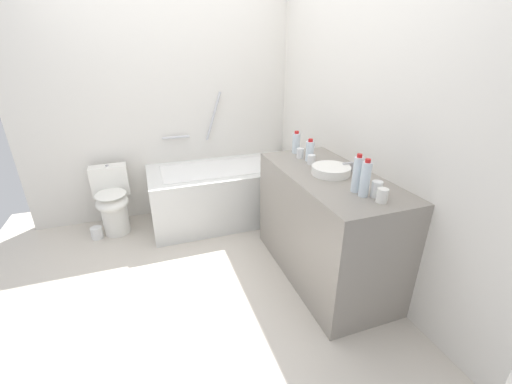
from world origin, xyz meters
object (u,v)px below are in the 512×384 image
object	(u,v)px
water_bottle_1	(357,174)
toilet_paper_roll	(97,233)
bathtub	(225,192)
toilet	(113,201)
sink_basin	(331,170)
drinking_glass_1	(300,153)
drinking_glass_3	(382,195)
water_bottle_0	(365,179)
water_bottle_3	(310,151)
drinking_glass_2	(377,189)
sink_faucet	(351,167)
drinking_glass_0	(311,160)
water_bottle_2	(296,143)

from	to	relation	value
water_bottle_1	toilet_paper_roll	xyz separation A→B (m)	(-1.84, 1.55, -0.95)
bathtub	toilet	world-z (taller)	bathtub
toilet	sink_basin	size ratio (longest dim) A/B	2.36
bathtub	toilet_paper_roll	bearing A→B (deg)	179.95
drinking_glass_1	drinking_glass_3	size ratio (longest dim) A/B	0.95
bathtub	toilet_paper_roll	world-z (taller)	bathtub
water_bottle_0	water_bottle_3	size ratio (longest dim) A/B	1.32
toilet	drinking_glass_1	distance (m)	1.95
water_bottle_3	drinking_glass_1	bearing A→B (deg)	112.00
drinking_glass_2	toilet_paper_roll	size ratio (longest dim) A/B	0.86
drinking_glass_2	sink_faucet	bearing A→B (deg)	74.80
drinking_glass_0	drinking_glass_1	bearing A→B (deg)	93.47
bathtub	drinking_glass_1	size ratio (longest dim) A/B	18.68
sink_basin	toilet	bearing A→B (deg)	141.70
toilet	toilet_paper_roll	bearing A→B (deg)	-64.40
drinking_glass_1	drinking_glass_3	distance (m)	0.96
drinking_glass_0	toilet	bearing A→B (deg)	146.89
sink_faucet	water_bottle_1	size ratio (longest dim) A/B	0.59
sink_basin	drinking_glass_2	bearing A→B (deg)	-83.04
water_bottle_2	sink_faucet	bearing A→B (deg)	-72.30
toilet	drinking_glass_2	world-z (taller)	drinking_glass_2
drinking_glass_0	toilet_paper_roll	size ratio (longest dim) A/B	0.65
water_bottle_3	drinking_glass_0	xyz separation A→B (m)	(-0.03, -0.08, -0.05)
bathtub	sink_faucet	distance (m)	1.53
water_bottle_0	toilet_paper_roll	size ratio (longest dim) A/B	2.05
water_bottle_2	sink_basin	bearing A→B (deg)	-89.14
toilet	water_bottle_1	size ratio (longest dim) A/B	2.66
drinking_glass_0	drinking_glass_2	xyz separation A→B (m)	(0.08, -0.70, 0.01)
water_bottle_0	sink_faucet	bearing A→B (deg)	65.20
bathtub	drinking_glass_3	bearing A→B (deg)	-72.18
drinking_glass_2	toilet_paper_roll	xyz separation A→B (m)	(-1.91, 1.66, -0.88)
sink_faucet	water_bottle_0	xyz separation A→B (m)	(-0.19, -0.41, 0.08)
drinking_glass_0	drinking_glass_2	distance (m)	0.70
sink_faucet	drinking_glass_1	bearing A→B (deg)	116.78
water_bottle_0	drinking_glass_0	size ratio (longest dim) A/B	3.14
sink_faucet	water_bottle_3	distance (m)	0.38
water_bottle_0	toilet_paper_roll	bearing A→B (deg)	138.57
water_bottle_3	drinking_glass_0	size ratio (longest dim) A/B	2.38
drinking_glass_2	drinking_glass_3	world-z (taller)	drinking_glass_2
water_bottle_1	water_bottle_3	bearing A→B (deg)	88.56
drinking_glass_0	bathtub	bearing A→B (deg)	117.06
drinking_glass_1	toilet_paper_roll	distance (m)	2.17
water_bottle_1	water_bottle_3	size ratio (longest dim) A/B	1.37
sink_faucet	drinking_glass_3	world-z (taller)	drinking_glass_3
drinking_glass_3	toilet_paper_roll	distance (m)	2.72
sink_faucet	sink_basin	bearing A→B (deg)	-180.00
drinking_glass_1	drinking_glass_3	bearing A→B (deg)	-85.44
water_bottle_0	water_bottle_3	distance (m)	0.74
toilet	drinking_glass_3	bearing A→B (deg)	40.51
water_bottle_2	drinking_glass_3	xyz separation A→B (m)	(0.04, -1.10, -0.05)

